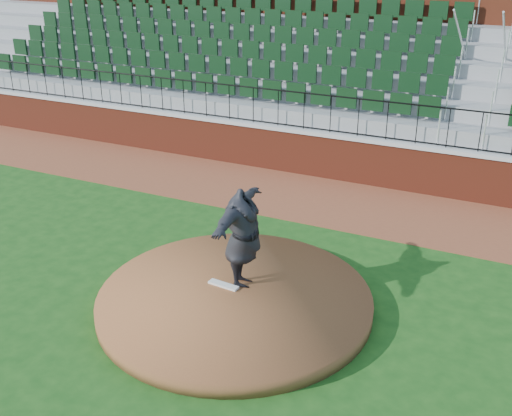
# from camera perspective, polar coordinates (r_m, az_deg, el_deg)

# --- Properties ---
(ground) EXTENTS (90.00, 90.00, 0.00)m
(ground) POSITION_cam_1_polar(r_m,az_deg,el_deg) (11.32, -3.30, -8.82)
(ground) COLOR #174413
(ground) RESTS_ON ground
(warning_track) EXTENTS (34.00, 3.20, 0.01)m
(warning_track) POSITION_cam_1_polar(r_m,az_deg,el_deg) (15.72, 6.12, 0.87)
(warning_track) COLOR brown
(warning_track) RESTS_ON ground
(field_wall) EXTENTS (34.00, 0.35, 1.20)m
(field_wall) POSITION_cam_1_polar(r_m,az_deg,el_deg) (16.93, 8.05, 4.63)
(field_wall) COLOR maroon
(field_wall) RESTS_ON ground
(wall_cap) EXTENTS (34.00, 0.45, 0.10)m
(wall_cap) POSITION_cam_1_polar(r_m,az_deg,el_deg) (16.73, 8.17, 6.73)
(wall_cap) COLOR #B7B7B7
(wall_cap) RESTS_ON field_wall
(wall_railing) EXTENTS (34.00, 0.05, 1.00)m
(wall_railing) POSITION_cam_1_polar(r_m,az_deg,el_deg) (16.58, 8.29, 8.55)
(wall_railing) COLOR black
(wall_railing) RESTS_ON wall_cap
(seating_stands) EXTENTS (34.00, 5.10, 4.60)m
(seating_stands) POSITION_cam_1_polar(r_m,az_deg,el_deg) (19.02, 10.94, 11.88)
(seating_stands) COLOR gray
(seating_stands) RESTS_ON ground
(concourse_wall) EXTENTS (34.00, 0.50, 5.50)m
(concourse_wall) POSITION_cam_1_polar(r_m,az_deg,el_deg) (21.62, 13.07, 14.32)
(concourse_wall) COLOR maroon
(concourse_wall) RESTS_ON ground
(pitchers_mound) EXTENTS (4.96, 4.96, 0.25)m
(pitchers_mound) POSITION_cam_1_polar(r_m,az_deg,el_deg) (11.14, -2.00, -8.61)
(pitchers_mound) COLOR brown
(pitchers_mound) RESTS_ON ground
(pitching_rubber) EXTENTS (0.61, 0.20, 0.04)m
(pitching_rubber) POSITION_cam_1_polar(r_m,az_deg,el_deg) (11.32, -3.07, -7.21)
(pitching_rubber) COLOR white
(pitching_rubber) RESTS_ON pitchers_mound
(pitcher) EXTENTS (0.99, 2.41, 1.91)m
(pitcher) POSITION_cam_1_polar(r_m,az_deg,el_deg) (10.92, -1.25, -2.82)
(pitcher) COLOR black
(pitcher) RESTS_ON pitchers_mound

